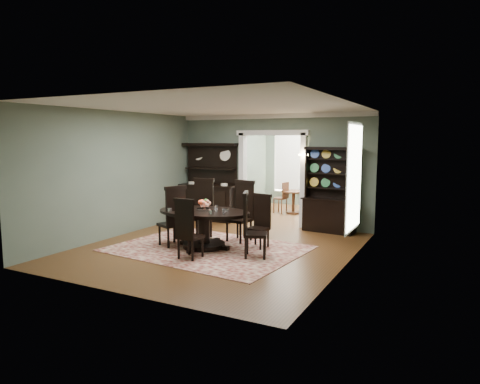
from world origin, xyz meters
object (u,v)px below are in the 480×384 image
object	(u,v)px
sideboard	(209,193)
parlor_table	(293,199)
dining_table	(204,222)
welsh_dresser	(330,201)

from	to	relation	value
sideboard	parlor_table	distance (m)	2.79
dining_table	parlor_table	world-z (taller)	dining_table
welsh_dresser	parlor_table	world-z (taller)	welsh_dresser
parlor_table	dining_table	bearing A→B (deg)	-92.60
dining_table	welsh_dresser	bearing A→B (deg)	51.61
welsh_dresser	parlor_table	bearing A→B (deg)	135.48
sideboard	welsh_dresser	bearing A→B (deg)	-3.26
sideboard	parlor_table	world-z (taller)	sideboard
dining_table	sideboard	bearing A→B (deg)	115.49
dining_table	parlor_table	bearing A→B (deg)	83.62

